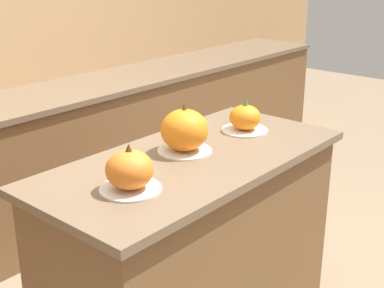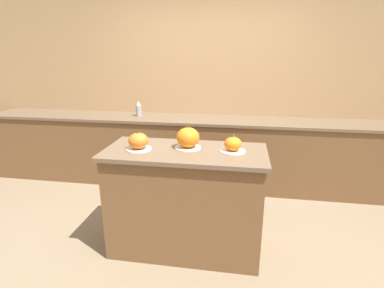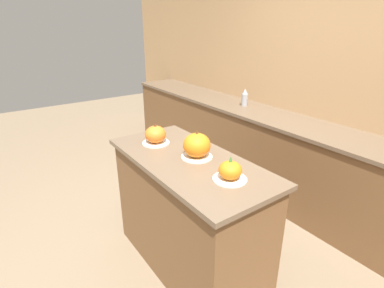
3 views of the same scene
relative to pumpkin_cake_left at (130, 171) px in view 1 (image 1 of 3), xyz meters
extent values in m
cube|color=brown|center=(0.39, 0.05, -0.56)|extent=(1.32, 0.58, 0.92)
cube|color=brown|center=(0.39, 0.05, -0.09)|extent=(1.38, 0.64, 0.03)
cube|color=brown|center=(0.39, 1.48, -0.58)|extent=(6.00, 0.56, 0.88)
cube|color=brown|center=(0.39, 1.48, -0.12)|extent=(6.00, 0.60, 0.03)
cylinder|color=silver|center=(0.00, 0.00, -0.07)|extent=(0.22, 0.22, 0.01)
ellipsoid|color=orange|center=(0.00, 0.00, 0.01)|extent=(0.17, 0.17, 0.14)
cone|color=#4C2D14|center=(0.00, 0.00, 0.09)|extent=(0.03, 0.03, 0.03)
cylinder|color=silver|center=(0.41, 0.11, -0.07)|extent=(0.23, 0.23, 0.01)
ellipsoid|color=orange|center=(0.41, 0.11, 0.02)|extent=(0.20, 0.20, 0.17)
cone|color=brown|center=(0.41, 0.11, 0.12)|extent=(0.02, 0.02, 0.04)
cylinder|color=silver|center=(0.79, 0.08, -0.07)|extent=(0.21, 0.21, 0.01)
ellipsoid|color=orange|center=(0.79, 0.08, 0.00)|extent=(0.15, 0.15, 0.11)
cone|color=#38702D|center=(0.79, 0.08, 0.07)|extent=(0.03, 0.03, 0.04)
camera|label=1|loc=(-1.15, -1.27, 0.71)|focal=50.00mm
camera|label=2|loc=(0.84, -2.32, 0.72)|focal=28.00mm
camera|label=3|loc=(1.98, -1.06, 0.83)|focal=28.00mm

